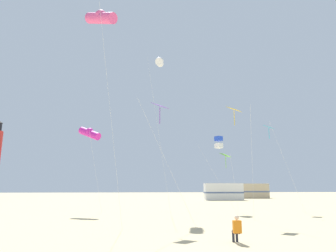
{
  "coord_description": "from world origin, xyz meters",
  "views": [
    {
      "loc": [
        -2.14,
        -7.2,
        2.4
      ],
      "look_at": [
        -0.65,
        10.48,
        6.05
      ],
      "focal_mm": 31.06,
      "sensor_mm": 36.0,
      "label": 1
    }
  ],
  "objects_px": {
    "kite_diamond_cyan": "(270,130)",
    "rv_van_tan": "(251,191)",
    "kite_tube_magenta": "(90,133)",
    "kite_flyer_standing": "(237,228)",
    "kite_diamond_gold": "(235,113)",
    "kite_tube_rainbow": "(101,18)",
    "kite_diamond_violet": "(160,110)",
    "kite_box_blue": "(219,142)",
    "kite_tube_white": "(160,62)",
    "rv_van_white": "(223,192)",
    "kite_diamond_lime": "(226,157)"
  },
  "relations": [
    {
      "from": "kite_flyer_standing",
      "to": "kite_diamond_gold",
      "type": "relative_size",
      "value": 0.14
    },
    {
      "from": "kite_diamond_gold",
      "to": "kite_diamond_violet",
      "type": "distance_m",
      "value": 5.92
    },
    {
      "from": "kite_box_blue",
      "to": "kite_tube_magenta",
      "type": "relative_size",
      "value": 0.89
    },
    {
      "from": "kite_diamond_violet",
      "to": "rv_van_tan",
      "type": "relative_size",
      "value": 1.18
    },
    {
      "from": "kite_tube_white",
      "to": "rv_van_white",
      "type": "height_order",
      "value": "kite_tube_white"
    },
    {
      "from": "kite_diamond_gold",
      "to": "rv_van_white",
      "type": "height_order",
      "value": "kite_diamond_gold"
    },
    {
      "from": "kite_diamond_violet",
      "to": "kite_tube_rainbow",
      "type": "relative_size",
      "value": 0.57
    },
    {
      "from": "kite_diamond_cyan",
      "to": "rv_van_tan",
      "type": "xyz_separation_m",
      "value": [
        8.62,
        29.17,
        -6.5
      ]
    },
    {
      "from": "kite_box_blue",
      "to": "rv_van_white",
      "type": "bearing_deg",
      "value": 73.99
    },
    {
      "from": "kite_diamond_violet",
      "to": "kite_tube_magenta",
      "type": "bearing_deg",
      "value": 123.32
    },
    {
      "from": "rv_van_tan",
      "to": "kite_tube_white",
      "type": "bearing_deg",
      "value": -120.6
    },
    {
      "from": "kite_diamond_lime",
      "to": "rv_van_tan",
      "type": "relative_size",
      "value": 0.83
    },
    {
      "from": "kite_tube_magenta",
      "to": "kite_diamond_cyan",
      "type": "relative_size",
      "value": 0.94
    },
    {
      "from": "kite_box_blue",
      "to": "rv_van_white",
      "type": "relative_size",
      "value": 1.08
    },
    {
      "from": "kite_diamond_cyan",
      "to": "rv_van_tan",
      "type": "relative_size",
      "value": 1.29
    },
    {
      "from": "kite_tube_rainbow",
      "to": "kite_box_blue",
      "type": "bearing_deg",
      "value": 45.96
    },
    {
      "from": "kite_box_blue",
      "to": "rv_van_tan",
      "type": "xyz_separation_m",
      "value": [
        14.01,
        29.52,
        -5.13
      ]
    },
    {
      "from": "kite_box_blue",
      "to": "kite_diamond_cyan",
      "type": "relative_size",
      "value": 0.84
    },
    {
      "from": "kite_tube_magenta",
      "to": "kite_diamond_cyan",
      "type": "xyz_separation_m",
      "value": [
        17.71,
        0.32,
        0.64
      ]
    },
    {
      "from": "kite_tube_white",
      "to": "kite_diamond_violet",
      "type": "bearing_deg",
      "value": -92.58
    },
    {
      "from": "kite_flyer_standing",
      "to": "kite_box_blue",
      "type": "height_order",
      "value": "kite_box_blue"
    },
    {
      "from": "kite_diamond_cyan",
      "to": "rv_van_tan",
      "type": "distance_m",
      "value": 31.1
    },
    {
      "from": "kite_tube_white",
      "to": "kite_diamond_lime",
      "type": "xyz_separation_m",
      "value": [
        6.38,
        1.19,
        -8.79
      ]
    },
    {
      "from": "kite_flyer_standing",
      "to": "kite_diamond_lime",
      "type": "xyz_separation_m",
      "value": [
        3.71,
        14.04,
        4.43
      ]
    },
    {
      "from": "kite_tube_white",
      "to": "kite_diamond_cyan",
      "type": "bearing_deg",
      "value": 10.53
    },
    {
      "from": "kite_diamond_violet",
      "to": "rv_van_white",
      "type": "distance_m",
      "value": 34.45
    },
    {
      "from": "kite_box_blue",
      "to": "kite_tube_magenta",
      "type": "xyz_separation_m",
      "value": [
        -12.33,
        0.03,
        0.73
      ]
    },
    {
      "from": "kite_box_blue",
      "to": "kite_tube_magenta",
      "type": "distance_m",
      "value": 12.35
    },
    {
      "from": "kite_diamond_violet",
      "to": "kite_tube_magenta",
      "type": "height_order",
      "value": "kite_tube_magenta"
    },
    {
      "from": "rv_van_white",
      "to": "kite_diamond_cyan",
      "type": "bearing_deg",
      "value": -89.59
    },
    {
      "from": "kite_tube_magenta",
      "to": "kite_diamond_lime",
      "type": "bearing_deg",
      "value": -2.6
    },
    {
      "from": "kite_diamond_violet",
      "to": "rv_van_tan",
      "type": "bearing_deg",
      "value": 62.46
    },
    {
      "from": "kite_flyer_standing",
      "to": "kite_box_blue",
      "type": "distance_m",
      "value": 16.07
    },
    {
      "from": "kite_tube_magenta",
      "to": "kite_diamond_gold",
      "type": "bearing_deg",
      "value": -32.15
    },
    {
      "from": "kite_box_blue",
      "to": "kite_tube_rainbow",
      "type": "bearing_deg",
      "value": -134.04
    },
    {
      "from": "kite_diamond_gold",
      "to": "kite_diamond_violet",
      "type": "bearing_deg",
      "value": -160.71
    },
    {
      "from": "kite_diamond_lime",
      "to": "kite_diamond_violet",
      "type": "bearing_deg",
      "value": -127.64
    },
    {
      "from": "kite_diamond_cyan",
      "to": "kite_tube_rainbow",
      "type": "bearing_deg",
      "value": -145.13
    },
    {
      "from": "kite_tube_rainbow",
      "to": "kite_flyer_standing",
      "type": "bearing_deg",
      "value": -31.17
    },
    {
      "from": "kite_diamond_gold",
      "to": "kite_tube_magenta",
      "type": "relative_size",
      "value": 1.02
    },
    {
      "from": "kite_tube_magenta",
      "to": "kite_box_blue",
      "type": "bearing_deg",
      "value": -0.15
    },
    {
      "from": "kite_tube_rainbow",
      "to": "kite_diamond_lime",
      "type": "relative_size",
      "value": 2.5
    },
    {
      "from": "kite_box_blue",
      "to": "rv_van_white",
      "type": "distance_m",
      "value": 23.72
    },
    {
      "from": "kite_tube_white",
      "to": "kite_diamond_violet",
      "type": "xyz_separation_m",
      "value": [
        -0.34,
        -7.52,
        -6.63
      ]
    },
    {
      "from": "kite_flyer_standing",
      "to": "kite_tube_rainbow",
      "type": "height_order",
      "value": "kite_tube_rainbow"
    },
    {
      "from": "rv_van_tan",
      "to": "kite_diamond_gold",
      "type": "bearing_deg",
      "value": -109.83
    },
    {
      "from": "kite_diamond_violet",
      "to": "rv_van_tan",
      "type": "height_order",
      "value": "kite_diamond_violet"
    },
    {
      "from": "kite_diamond_cyan",
      "to": "rv_van_white",
      "type": "bearing_deg",
      "value": 87.38
    },
    {
      "from": "kite_tube_magenta",
      "to": "kite_diamond_violet",
      "type": "bearing_deg",
      "value": -56.68
    },
    {
      "from": "kite_tube_white",
      "to": "kite_tube_magenta",
      "type": "relative_size",
      "value": 1.83
    }
  ]
}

